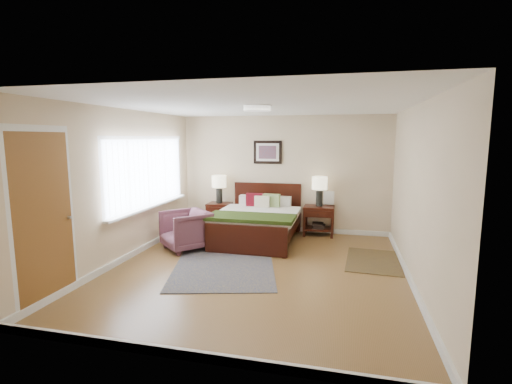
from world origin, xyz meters
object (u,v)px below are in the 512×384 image
lamp_right (320,186)px  rug_persian (224,265)px  bed (258,217)px  nightstand_left (219,209)px  armchair (186,230)px  nightstand_right (319,217)px  lamp_left (219,184)px

lamp_right → rug_persian: size_ratio=0.28×
bed → nightstand_left: bed is taller
armchair → nightstand_left: bearing=128.1°
nightstand_right → lamp_left: size_ratio=1.02×
bed → nightstand_left: 1.25m
bed → lamp_left: bearing=145.7°
armchair → rug_persian: armchair is taller
armchair → lamp_left: bearing=128.2°
nightstand_left → rug_persian: nightstand_left is taller
lamp_left → rug_persian: 2.60m
nightstand_left → nightstand_right: size_ratio=0.95×
bed → nightstand_right: bearing=31.5°
nightstand_left → rug_persian: size_ratio=0.27×
lamp_left → armchair: (-0.11, -1.55, -0.66)m
nightstand_left → nightstand_right: bearing=0.2°
nightstand_left → rug_persian: bearing=-69.1°
nightstand_right → lamp_left: lamp_left is taller
lamp_right → armchair: lamp_right is taller
lamp_right → rug_persian: bearing=-120.8°
lamp_left → armchair: bearing=-94.2°
bed → nightstand_right: 1.34m
bed → rug_persian: 1.61m
nightstand_right → lamp_left: bearing=179.6°
nightstand_left → lamp_right: bearing=0.5°
bed → nightstand_right: (1.14, 0.70, -0.09)m
lamp_right → armchair: size_ratio=0.78×
nightstand_right → armchair: armchair is taller
lamp_left → lamp_right: 2.19m
nightstand_left → lamp_left: lamp_left is taller
lamp_right → nightstand_left: bearing=-179.5°
lamp_left → lamp_right: (2.19, 0.00, 0.02)m
bed → armchair: size_ratio=2.45×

